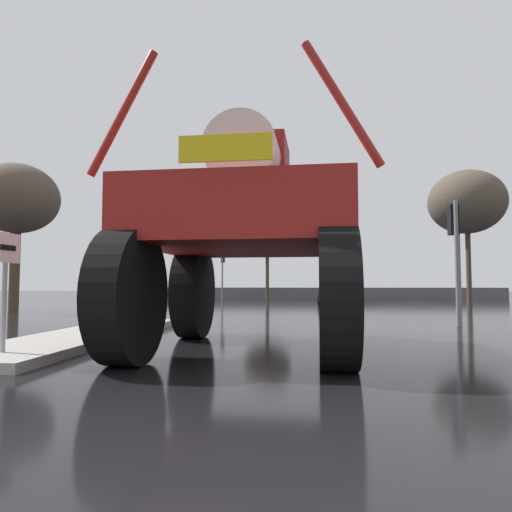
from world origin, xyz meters
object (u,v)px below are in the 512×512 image
object	(u,v)px
lane_arrow_sign	(6,270)
traffic_signal_near_right	(454,235)
streetlight_far_left	(139,235)
traffic_signal_far_left	(223,263)
oversize_sprayer	(249,236)
bare_tree_far_center	(267,234)
traffic_signal_near_left	(111,232)
streetlight_far_right	(461,234)
bare_tree_left	(17,200)
sedan_ahead	(336,292)
bare_tree_right	(467,202)

from	to	relation	value
lane_arrow_sign	traffic_signal_near_right	distance (m)	11.02
streetlight_far_left	traffic_signal_far_left	bearing A→B (deg)	56.38
traffic_signal_far_left	traffic_signal_near_right	bearing A→B (deg)	-62.77
oversize_sprayer	bare_tree_far_center	size ratio (longest dim) A/B	0.86
lane_arrow_sign	traffic_signal_near_left	world-z (taller)	traffic_signal_near_left
traffic_signal_near_left	streetlight_far_left	distance (m)	13.65
traffic_signal_near_left	streetlight_far_right	distance (m)	19.89
streetlight_far_left	bare_tree_far_center	size ratio (longest dim) A/B	1.13
streetlight_far_left	bare_tree_left	bearing A→B (deg)	-105.97
sedan_ahead	bare_tree_far_center	world-z (taller)	bare_tree_far_center
streetlight_far_right	streetlight_far_left	bearing A→B (deg)	-178.43
sedan_ahead	oversize_sprayer	bearing A→B (deg)	177.33
oversize_sprayer	traffic_signal_near_right	size ratio (longest dim) A/B	1.59
lane_arrow_sign	bare_tree_left	world-z (taller)	bare_tree_left
oversize_sprayer	streetlight_far_left	bearing A→B (deg)	27.32
streetlight_far_left	streetlight_far_right	distance (m)	18.40
streetlight_far_right	traffic_signal_near_left	bearing A→B (deg)	-137.03
oversize_sprayer	traffic_signal_far_left	xyz separation A→B (m)	(-4.64, 24.25, 0.67)
streetlight_far_left	traffic_signal_near_left	bearing A→B (deg)	-73.45
traffic_signal_near_left	streetlight_far_right	world-z (taller)	streetlight_far_right
oversize_sprayer	bare_tree_right	bearing A→B (deg)	-25.99
streetlight_far_left	bare_tree_right	distance (m)	19.10
traffic_signal_far_left	bare_tree_far_center	distance (m)	4.22
streetlight_far_left	bare_tree_right	size ratio (longest dim) A/B	0.93
traffic_signal_far_left	lane_arrow_sign	bearing A→B (deg)	-87.28
streetlight_far_right	traffic_signal_near_right	bearing A→B (deg)	-108.99
sedan_ahead	bare_tree_left	world-z (taller)	bare_tree_left
bare_tree_left	lane_arrow_sign	bearing A→B (deg)	-57.28
sedan_ahead	bare_tree_left	size ratio (longest dim) A/B	0.69
sedan_ahead	traffic_signal_near_right	bearing A→B (deg)	-165.07
traffic_signal_near_left	traffic_signal_far_left	xyz separation A→B (m)	(0.10, 18.99, -0.06)
streetlight_far_right	bare_tree_left	size ratio (longest dim) A/B	1.14
lane_arrow_sign	bare_tree_far_center	distance (m)	28.09
oversize_sprayer	streetlight_far_right	size ratio (longest dim) A/B	0.78
traffic_signal_near_left	traffic_signal_near_right	bearing A→B (deg)	0.02
traffic_signal_near_left	bare_tree_far_center	xyz separation A→B (m)	(3.11, 20.95, 2.17)
traffic_signal_near_right	streetlight_far_left	distance (m)	18.99
traffic_signal_near_left	streetlight_far_left	xyz separation A→B (m)	(-3.87, 13.03, 1.33)
lane_arrow_sign	traffic_signal_far_left	xyz separation A→B (m)	(-1.23, 25.86, 1.29)
lane_arrow_sign	traffic_signal_near_right	bearing A→B (deg)	38.79
lane_arrow_sign	traffic_signal_far_left	world-z (taller)	traffic_signal_far_left
traffic_signal_near_left	bare_tree_left	bearing A→B (deg)	141.93
oversize_sprayer	streetlight_far_right	world-z (taller)	streetlight_far_right
traffic_signal_near_right	traffic_signal_far_left	xyz separation A→B (m)	(-9.77, 18.99, 0.13)
traffic_signal_far_left	streetlight_far_right	xyz separation A→B (m)	(14.43, -5.46, 1.32)
traffic_signal_near_right	lane_arrow_sign	bearing A→B (deg)	-141.21
oversize_sprayer	traffic_signal_near_right	bearing A→B (deg)	-42.21
traffic_signal_near_left	bare_tree_left	distance (m)	8.13
traffic_signal_near_left	streetlight_far_left	size ratio (longest dim) A/B	0.51
sedan_ahead	bare_tree_right	size ratio (longest dim) A/B	0.55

